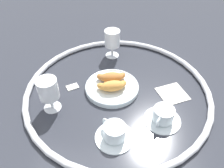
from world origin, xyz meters
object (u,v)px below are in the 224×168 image
juice_glass_right (48,90)px  pastry_plate (112,87)px  folded_napkin (172,93)px  croissant_small (111,77)px  croissant_large (112,86)px  sugar_packet (72,87)px  coffee_cup_near (115,133)px  juice_glass_left (112,39)px  coffee_cup_far (163,116)px

juice_glass_right → pastry_plate: bearing=28.1°
pastry_plate → folded_napkin: bearing=-2.6°
pastry_plate → croissant_small: (-0.00, 0.03, 0.03)m
croissant_large → sugar_packet: croissant_large is taller
pastry_plate → coffee_cup_near: 0.24m
sugar_packet → folded_napkin: (0.42, -0.01, -0.00)m
croissant_large → coffee_cup_near: 0.22m
pastry_plate → sugar_packet: (-0.17, 0.00, -0.01)m
pastry_plate → folded_napkin: (0.25, -0.01, -0.01)m
croissant_large → juice_glass_left: bearing=93.9°
croissant_small → coffee_cup_near: croissant_small is taller
coffee_cup_far → folded_napkin: 0.16m
croissant_large → folded_napkin: 0.25m
croissant_small → sugar_packet: (-0.17, -0.03, -0.04)m
juice_glass_right → croissant_large: bearing=22.8°
coffee_cup_far → sugar_packet: size_ratio=2.72×
folded_napkin → juice_glass_left: bearing=135.5°
juice_glass_right → sugar_packet: juice_glass_right is taller
juice_glass_right → folded_napkin: bearing=12.8°
coffee_cup_near → juice_glass_left: (-0.04, 0.50, 0.07)m
folded_napkin → croissant_small: bearing=170.8°
folded_napkin → coffee_cup_near: bearing=-134.3°
croissant_small → juice_glass_right: bearing=-145.7°
pastry_plate → coffee_cup_near: bearing=-83.6°
juice_glass_right → folded_napkin: juice_glass_right is taller
coffee_cup_near → croissant_small: bearing=96.6°
croissant_large → sugar_packet: size_ratio=2.67×
juice_glass_left → folded_napkin: bearing=-44.5°
juice_glass_right → sugar_packet: size_ratio=2.80×
coffee_cup_far → juice_glass_left: bearing=117.2°
coffee_cup_far → juice_glass_right: (-0.42, 0.04, 0.07)m
juice_glass_left → folded_napkin: (0.27, -0.26, -0.09)m
croissant_small → juice_glass_right: (-0.22, -0.15, 0.05)m
croissant_small → coffee_cup_near: bearing=-83.4°
croissant_large → coffee_cup_near: (0.02, -0.22, -0.02)m
juice_glass_left → juice_glass_right: bearing=-119.3°
pastry_plate → croissant_small: 0.04m
juice_glass_left → coffee_cup_far: bearing=-62.8°
juice_glass_left → juice_glass_right: same height
pastry_plate → juice_glass_left: bearing=93.5°
coffee_cup_near → coffee_cup_far: size_ratio=1.00×
folded_napkin → sugar_packet: bearing=178.3°
juice_glass_right → croissant_small: bearing=34.3°
coffee_cup_near → sugar_packet: size_ratio=2.72×
coffee_cup_near → juice_glass_right: (-0.25, 0.12, 0.07)m
folded_napkin → pastry_plate: bearing=177.4°
croissant_small → coffee_cup_far: (0.20, -0.19, -0.02)m
croissant_large → folded_napkin: size_ratio=1.22×
coffee_cup_near → sugar_packet: (-0.20, 0.24, -0.02)m
pastry_plate → juice_glass_right: bearing=-151.9°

